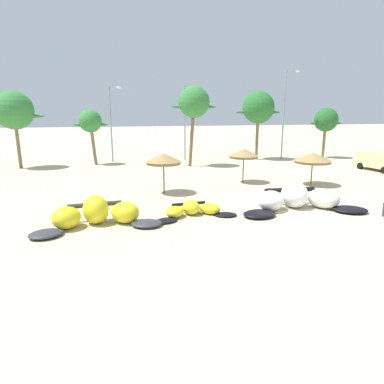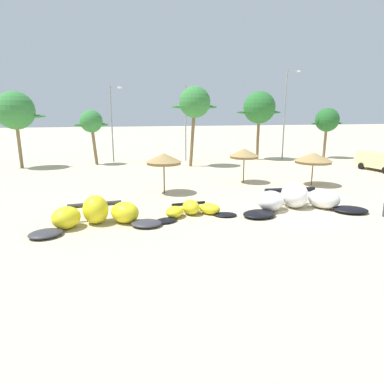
{
  "view_description": "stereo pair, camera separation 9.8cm",
  "coord_description": "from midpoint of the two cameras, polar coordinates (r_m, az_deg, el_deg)",
  "views": [
    {
      "loc": [
        -11.72,
        -18.73,
        5.92
      ],
      "look_at": [
        -6.33,
        2.0,
        1.0
      ],
      "focal_mm": 32.63,
      "sensor_mm": 36.0,
      "label": 1
    },
    {
      "loc": [
        -11.62,
        -18.75,
        5.92
      ],
      "look_at": [
        -6.33,
        2.0,
        1.0
      ],
      "focal_mm": 32.63,
      "sensor_mm": 36.0,
      "label": 2
    }
  ],
  "objects": [
    {
      "name": "ground_plane",
      "position": [
        22.86,
        17.01,
        -2.65
      ],
      "size": [
        260.0,
        260.0,
        0.0
      ],
      "primitive_type": "plane",
      "color": "beige"
    },
    {
      "name": "kite_far_left",
      "position": [
        19.28,
        -15.24,
        -3.57
      ],
      "size": [
        6.96,
        3.42,
        1.55
      ],
      "color": "#333338",
      "rests_on": "ground"
    },
    {
      "name": "kite_left",
      "position": [
        20.43,
        0.21,
        -2.95
      ],
      "size": [
        5.14,
        2.55,
        0.85
      ],
      "color": "black",
      "rests_on": "ground"
    },
    {
      "name": "kite_left_of_center",
      "position": [
        22.65,
        16.97,
        -1.15
      ],
      "size": [
        8.17,
        4.11,
        1.63
      ],
      "color": "black",
      "rests_on": "ground"
    },
    {
      "name": "beach_umbrella_near_van",
      "position": [
        25.7,
        -4.53,
        5.45
      ],
      "size": [
        2.65,
        2.65,
        3.0
      ],
      "color": "brown",
      "rests_on": "ground"
    },
    {
      "name": "beach_umbrella_middle",
      "position": [
        29.96,
        8.63,
        6.27
      ],
      "size": [
        2.54,
        2.54,
        2.93
      ],
      "color": "brown",
      "rests_on": "ground"
    },
    {
      "name": "beach_umbrella_near_palms",
      "position": [
        30.28,
        19.32,
        5.3
      ],
      "size": [
        3.05,
        3.05,
        2.71
      ],
      "color": "brown",
      "rests_on": "ground"
    },
    {
      "name": "parked_van",
      "position": [
        40.83,
        28.48,
        4.59
      ],
      "size": [
        2.54,
        5.07,
        1.84
      ],
      "color": "beige",
      "rests_on": "ground"
    },
    {
      "name": "palm_leftmost",
      "position": [
        41.77,
        -26.88,
        11.75
      ],
      "size": [
        5.98,
        3.99,
        8.08
      ],
      "color": "#7F6647",
      "rests_on": "ground"
    },
    {
      "name": "palm_left",
      "position": [
        41.62,
        -16.07,
        10.91
      ],
      "size": [
        3.81,
        2.54,
        6.18
      ],
      "color": "#7F6647",
      "rests_on": "ground"
    },
    {
      "name": "palm_left_of_gap",
      "position": [
        38.83,
        0.52,
        14.36
      ],
      "size": [
        5.07,
        3.38,
        8.66
      ],
      "color": "brown",
      "rests_on": "ground"
    },
    {
      "name": "palm_center_left",
      "position": [
        45.32,
        11.0,
        13.36
      ],
      "size": [
        5.96,
        3.97,
        8.47
      ],
      "color": "brown",
      "rests_on": "ground"
    },
    {
      "name": "palm_center_right",
      "position": [
        49.18,
        21.27,
        10.86
      ],
      "size": [
        4.57,
        3.05,
        6.47
      ],
      "color": "#7F6647",
      "rests_on": "ground"
    },
    {
      "name": "lamppost_west",
      "position": [
        43.13,
        -12.79,
        11.31
      ],
      "size": [
        1.46,
        0.24,
        8.85
      ],
      "color": "gray",
      "rests_on": "ground"
    },
    {
      "name": "lamppost_west_center",
      "position": [
        43.32,
        -0.81,
        11.79
      ],
      "size": [
        1.7,
        0.24,
        9.05
      ],
      "color": "gray",
      "rests_on": "ground"
    },
    {
      "name": "lamppost_east_center",
      "position": [
        46.18,
        15.15,
        12.66
      ],
      "size": [
        1.96,
        0.24,
        10.95
      ],
      "color": "gray",
      "rests_on": "ground"
    }
  ]
}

